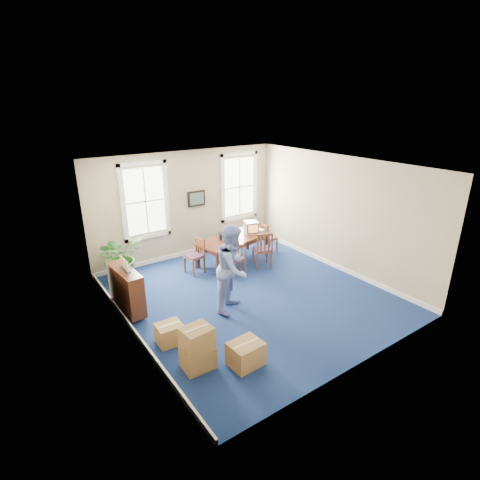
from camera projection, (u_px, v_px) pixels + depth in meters
floor at (250, 295)px, 9.34m from camera, size 6.50×6.50×0.00m
ceiling at (252, 166)px, 8.21m from camera, size 6.50×6.50×0.00m
wall_back at (187, 204)px, 11.27m from camera, size 6.50×0.00×6.50m
wall_front at (366, 288)px, 6.28m from camera, size 6.50×0.00×6.50m
wall_left at (125, 264)px, 7.17m from camera, size 0.00×6.50×6.50m
wall_right at (338, 213)px, 10.38m from camera, size 0.00×6.50×6.50m
baseboard_back at (190, 252)px, 11.79m from camera, size 6.00×0.04×0.12m
baseboard_left at (135, 332)px, 7.73m from camera, size 0.04×6.50×0.12m
baseboard_right at (332, 264)px, 10.90m from camera, size 0.04×6.50×0.12m
window_left at (145, 201)px, 10.46m from camera, size 1.40×0.12×2.20m
window_right at (239, 187)px, 12.17m from camera, size 1.40×0.12×2.20m
wall_picture at (197, 199)px, 11.34m from camera, size 0.58×0.06×0.48m
conference_table at (234, 249)px, 11.12m from camera, size 2.41×1.42×0.77m
crt_tv at (251, 227)px, 11.32m from camera, size 0.51×0.53×0.35m
game_console at (260, 230)px, 11.49m from camera, size 0.26×0.28×0.06m
equipment_bag at (226, 236)px, 10.85m from camera, size 0.43×0.36×0.18m
chair_near_left at (236, 258)px, 10.25m from camera, size 0.52×0.52×0.97m
chair_near_right at (262, 249)px, 10.72m from camera, size 0.63×0.63×1.09m
chair_end_left at (194, 256)px, 10.37m from camera, size 0.52×0.52×0.99m
chair_end_right at (269, 238)px, 11.80m from camera, size 0.43×0.43×0.95m
man at (233, 268)px, 8.41m from camera, size 1.25×1.19×2.02m
credenza at (127, 292)px, 8.46m from camera, size 0.44×1.27×0.99m
brochure_rack at (125, 266)px, 8.25m from camera, size 0.34×0.59×0.27m
potted_plant at (120, 256)px, 9.90m from camera, size 1.38×1.26×1.34m
cardboard_boxes at (205, 340)px, 6.86m from camera, size 1.58×1.58×0.86m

